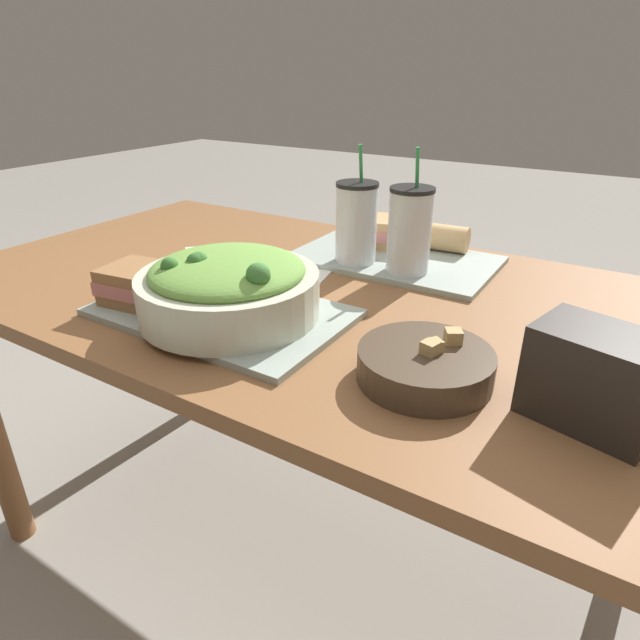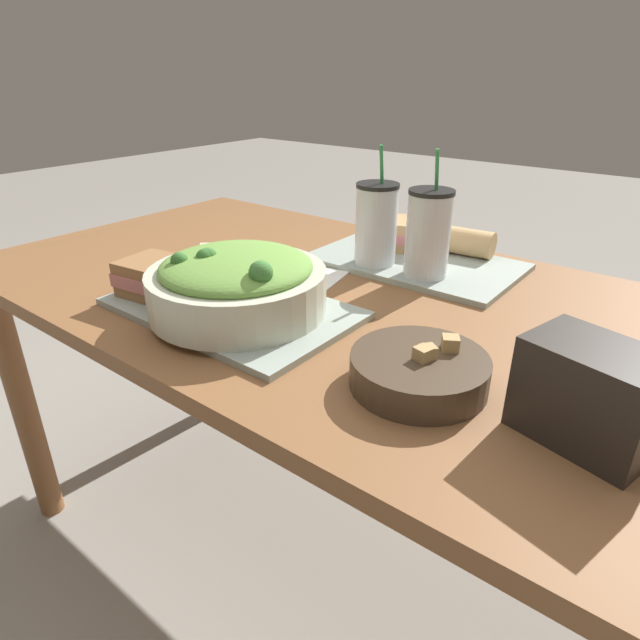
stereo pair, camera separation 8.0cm
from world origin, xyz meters
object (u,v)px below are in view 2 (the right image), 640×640
baguette_far (471,243)px  chip_bag (591,394)px  sandwich_near (158,278)px  napkin_folded (299,275)px  salad_bowl (237,282)px  drink_cup_dark (376,227)px  sandwich_far (407,234)px  baguette_near (251,269)px  soup_bowl (419,370)px  drink_cup_red (428,236)px

baguette_far → chip_bag: chip_bag is taller
sandwich_near → napkin_folded: size_ratio=0.72×
salad_bowl → drink_cup_dark: (0.05, 0.35, 0.03)m
sandwich_far → baguette_near: bearing=-123.7°
sandwich_near → sandwich_far: same height
chip_bag → baguette_near: bearing=-173.9°
salad_bowl → baguette_far: salad_bowl is taller
sandwich_near → napkin_folded: 0.28m
salad_bowl → sandwich_far: salad_bowl is taller
sandwich_near → napkin_folded: sandwich_near is taller
baguette_near → sandwich_far: bearing=-1.1°
baguette_near → sandwich_far: (0.12, 0.38, 0.00)m
sandwich_near → chip_bag: chip_bag is taller
soup_bowl → drink_cup_red: bearing=117.1°
chip_bag → drink_cup_dark: bearing=160.6°
salad_bowl → baguette_far: (0.19, 0.52, -0.02)m
drink_cup_red → chip_bag: (0.38, -0.33, -0.03)m
soup_bowl → sandwich_near: sandwich_near is taller
sandwich_near → drink_cup_red: bearing=41.4°
soup_bowl → sandwich_near: 0.52m
soup_bowl → drink_cup_dark: size_ratio=0.77×
soup_bowl → drink_cup_dark: bearing=130.3°
sandwich_near → chip_bag: bearing=-3.5°
baguette_near → chip_bag: (0.63, -0.09, 0.02)m
sandwich_near → drink_cup_dark: (0.22, 0.39, 0.05)m
soup_bowl → sandwich_near: (-0.52, -0.04, 0.02)m
baguette_near → napkin_folded: (0.03, 0.11, -0.04)m
soup_bowl → baguette_far: bearing=107.0°
soup_bowl → baguette_near: 0.44m
napkin_folded → baguette_far: bearing=52.2°
baguette_near → drink_cup_red: size_ratio=0.62×
baguette_far → chip_bag: (0.36, -0.50, 0.02)m
sandwich_near → napkin_folded: (0.12, 0.25, -0.04)m
baguette_near → soup_bowl: bearing=-87.5°
soup_bowl → baguette_far: baguette_far is taller
sandwich_near → drink_cup_dark: bearing=53.0°
drink_cup_dark → napkin_folded: 0.19m
sandwich_near → baguette_far: size_ratio=1.37×
soup_bowl → sandwich_near: size_ratio=1.31×
baguette_near → napkin_folded: size_ratio=0.77×
drink_cup_red → chip_bag: drink_cup_red is taller
baguette_near → sandwich_near: bearing=163.5°
chip_bag → sandwich_far: bearing=151.3°
napkin_folded → soup_bowl: bearing=-28.8°
chip_bag → napkin_folded: bearing=175.9°
napkin_folded → sandwich_far: bearing=70.1°
baguette_far → drink_cup_red: drink_cup_red is taller
chip_bag → napkin_folded: size_ratio=0.85×
salad_bowl → soup_bowl: size_ratio=1.61×
sandwich_far → chip_bag: size_ratio=0.90×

